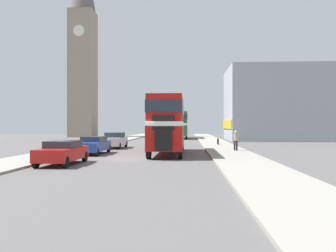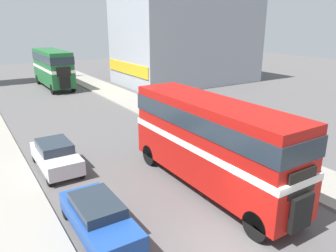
# 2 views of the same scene
# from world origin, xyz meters

# --- Properties ---
(ground_plane) EXTENTS (120.00, 120.00, 0.00)m
(ground_plane) POSITION_xyz_m (0.00, 0.00, 0.00)
(ground_plane) COLOR #565454
(sidewalk_right) EXTENTS (3.50, 120.00, 0.12)m
(sidewalk_right) POSITION_xyz_m (6.75, 0.00, 0.06)
(sidewalk_right) COLOR gray
(sidewalk_right) RESTS_ON ground_plane
(sidewalk_left) EXTENTS (3.50, 120.00, 0.12)m
(sidewalk_left) POSITION_xyz_m (-6.75, 0.00, 0.06)
(sidewalk_left) COLOR gray
(sidewalk_left) RESTS_ON ground_plane
(double_decker_bus) EXTENTS (2.40, 10.01, 4.30)m
(double_decker_bus) POSITION_xyz_m (1.87, 3.77, 2.57)
(double_decker_bus) COLOR #B2140F
(double_decker_bus) RESTS_ON ground_plane
(bus_distant) EXTENTS (2.58, 9.36, 4.42)m
(bus_distant) POSITION_xyz_m (2.10, 33.09, 2.63)
(bus_distant) COLOR #1E602D
(bus_distant) RESTS_ON ground_plane
(car_parked_near) EXTENTS (1.79, 4.07, 1.36)m
(car_parked_near) POSITION_xyz_m (-3.72, -3.59, 0.72)
(car_parked_near) COLOR red
(car_parked_near) RESTS_ON ground_plane
(car_parked_mid) EXTENTS (1.72, 4.46, 1.37)m
(car_parked_mid) POSITION_xyz_m (-3.89, 3.17, 0.72)
(car_parked_mid) COLOR #1E479E
(car_parked_mid) RESTS_ON ground_plane
(car_parked_far) EXTENTS (1.80, 4.26, 1.53)m
(car_parked_far) POSITION_xyz_m (-3.73, 9.84, 0.79)
(car_parked_far) COLOR silver
(car_parked_far) RESTS_ON ground_plane
(pedestrian_walking) EXTENTS (0.34, 0.34, 1.68)m
(pedestrian_walking) POSITION_xyz_m (7.46, 6.02, 1.07)
(pedestrian_walking) COLOR #282833
(pedestrian_walking) RESTS_ON sidewalk_right
(bicycle_on_pavement) EXTENTS (0.05, 1.76, 0.78)m
(bicycle_on_pavement) POSITION_xyz_m (6.72, 14.14, 0.48)
(bicycle_on_pavement) COLOR black
(bicycle_on_pavement) RESTS_ON sidewalk_right
(church_tower) EXTENTS (4.81, 4.81, 38.18)m
(church_tower) POSITION_xyz_m (-16.75, 40.13, 19.53)
(church_tower) COLOR gray
(church_tower) RESTS_ON ground_plane
(shop_building_block) EXTENTS (17.01, 10.68, 10.78)m
(shop_building_block) POSITION_xyz_m (17.90, 28.12, 5.39)
(shop_building_block) COLOR #999EA8
(shop_building_block) RESTS_ON ground_plane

